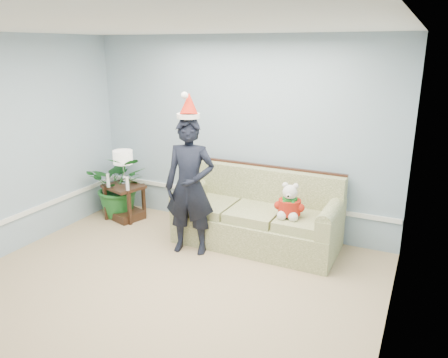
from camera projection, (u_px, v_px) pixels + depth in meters
room_shell at (127, 184)px, 3.93m from camera, size 4.54×5.04×2.74m
wainscot_trim at (114, 213)px, 5.69m from camera, size 4.49×4.99×0.06m
sofa at (258, 218)px, 5.79m from camera, size 2.13×0.93×0.99m
side_table at (125, 205)px, 6.67m from camera, size 0.67×0.61×0.53m
table_lamp at (123, 159)px, 6.52m from camera, size 0.29×0.29×0.52m
candle_pair at (118, 183)px, 6.38m from camera, size 0.40×0.05×0.20m
houseplant at (120, 185)px, 6.70m from camera, size 1.14×1.08×1.00m
man at (190, 187)px, 5.41m from camera, size 0.71×0.54×1.73m
santa_hat at (189, 106)px, 5.14m from camera, size 0.36×0.39×0.32m
teddy_bear at (289, 205)px, 5.33m from camera, size 0.30×0.33×0.45m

